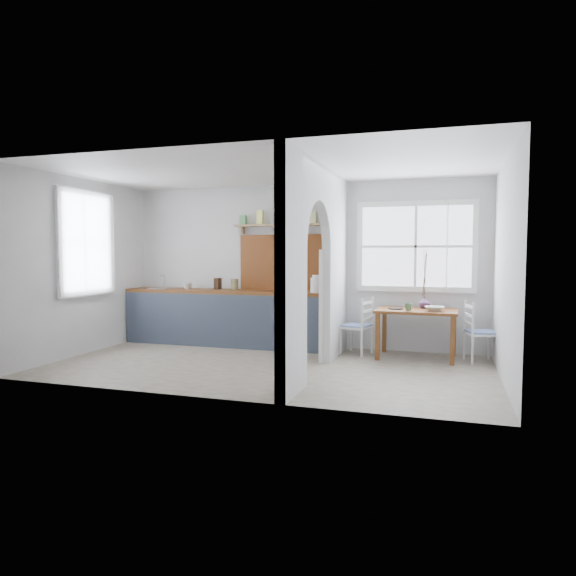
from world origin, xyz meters
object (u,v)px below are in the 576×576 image
(kettle, at_px, (316,284))
(dining_table, at_px, (416,334))
(chair_right, at_px, (481,332))
(vase, at_px, (425,302))
(chair_left, at_px, (356,325))

(kettle, bearing_deg, dining_table, 15.61)
(chair_right, height_order, vase, vase)
(chair_right, bearing_deg, kettle, 72.74)
(chair_left, relative_size, vase, 4.95)
(dining_table, xyz_separation_m, kettle, (-1.50, 0.07, 0.69))
(dining_table, relative_size, chair_right, 1.35)
(chair_left, distance_m, chair_right, 1.74)
(chair_left, height_order, vase, vase)
(dining_table, height_order, kettle, kettle)
(chair_left, xyz_separation_m, vase, (0.97, 0.10, 0.36))
(dining_table, distance_m, chair_right, 0.87)
(vase, bearing_deg, dining_table, -117.60)
(chair_left, bearing_deg, vase, 112.91)
(chair_right, bearing_deg, vase, 61.28)
(chair_right, height_order, kettle, kettle)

